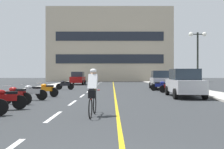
{
  "coord_description": "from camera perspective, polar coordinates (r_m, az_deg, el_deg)",
  "views": [
    {
      "loc": [
        0.05,
        -2.33,
        1.49
      ],
      "look_at": [
        0.07,
        14.3,
        1.46
      ],
      "focal_mm": 38.13,
      "sensor_mm": 36.0,
      "label": 1
    }
  ],
  "objects": [
    {
      "name": "ground_plane",
      "position": [
        23.38,
        -0.18,
        -3.56
      ],
      "size": [
        140.0,
        140.0,
        0.0
      ],
      "primitive_type": "plane",
      "color": "#2D3033"
    },
    {
      "name": "curb_left",
      "position": [
        27.35,
        -15.45,
        -2.91
      ],
      "size": [
        2.4,
        72.0,
        0.12
      ],
      "primitive_type": "cube",
      "color": "#B7B2A8",
      "rests_on": "ground"
    },
    {
      "name": "curb_right",
      "position": [
        27.32,
        15.13,
        -2.91
      ],
      "size": [
        2.4,
        72.0,
        0.12
      ],
      "primitive_type": "cube",
      "color": "#B7B2A8",
      "rests_on": "ground"
    },
    {
      "name": "lane_dash_1",
      "position": [
        8.71,
        -13.86,
        -9.74
      ],
      "size": [
        0.14,
        2.2,
        0.01
      ],
      "primitive_type": "cube",
      "color": "silver",
      "rests_on": "ground"
    },
    {
      "name": "lane_dash_2",
      "position": [
        12.59,
        -9.48,
        -6.69
      ],
      "size": [
        0.14,
        2.2,
        0.01
      ],
      "primitive_type": "cube",
      "color": "silver",
      "rests_on": "ground"
    },
    {
      "name": "lane_dash_3",
      "position": [
        16.53,
        -7.21,
        -5.07
      ],
      "size": [
        0.14,
        2.2,
        0.01
      ],
      "primitive_type": "cube",
      "color": "silver",
      "rests_on": "ground"
    },
    {
      "name": "lane_dash_4",
      "position": [
        20.49,
        -5.81,
        -4.07
      ],
      "size": [
        0.14,
        2.2,
        0.01
      ],
      "primitive_type": "cube",
      "color": "silver",
      "rests_on": "ground"
    },
    {
      "name": "lane_dash_5",
      "position": [
        24.46,
        -4.87,
        -3.39
      ],
      "size": [
        0.14,
        2.2,
        0.01
      ],
      "primitive_type": "cube",
      "color": "silver",
      "rests_on": "ground"
    },
    {
      "name": "lane_dash_6",
      "position": [
        28.44,
        -4.2,
        -2.9
      ],
      "size": [
        0.14,
        2.2,
        0.01
      ],
      "primitive_type": "cube",
      "color": "silver",
      "rests_on": "ground"
    },
    {
      "name": "lane_dash_7",
      "position": [
        32.43,
        -3.69,
        -2.54
      ],
      "size": [
        0.14,
        2.2,
        0.01
      ],
      "primitive_type": "cube",
      "color": "silver",
      "rests_on": "ground"
    },
    {
      "name": "lane_dash_8",
      "position": [
        36.42,
        -3.29,
        -2.25
      ],
      "size": [
        0.14,
        2.2,
        0.01
      ],
      "primitive_type": "cube",
      "color": "silver",
      "rests_on": "ground"
    },
    {
      "name": "lane_dash_9",
      "position": [
        40.41,
        -2.97,
        -2.02
      ],
      "size": [
        0.14,
        2.2,
        0.01
      ],
      "primitive_type": "cube",
      "color": "silver",
      "rests_on": "ground"
    },
    {
      "name": "lane_dash_10",
      "position": [
        44.4,
        -2.71,
        -1.83
      ],
      "size": [
        0.14,
        2.2,
        0.01
      ],
      "primitive_type": "cube",
      "color": "silver",
      "rests_on": "ground"
    },
    {
      "name": "lane_dash_11",
      "position": [
        48.4,
        -2.49,
        -1.67
      ],
      "size": [
        0.14,
        2.2,
        0.01
      ],
      "primitive_type": "cube",
      "color": "silver",
      "rests_on": "ground"
    },
    {
      "name": "centre_line_yellow",
      "position": [
        26.37,
        0.38,
        -3.14
      ],
      "size": [
        0.12,
        66.0,
        0.01
      ],
      "primitive_type": "cube",
      "color": "gold",
      "rests_on": "ground"
    },
    {
      "name": "office_building",
      "position": [
        51.53,
        -0.59,
        6.83
      ],
      "size": [
        25.6,
        7.81,
        15.08
      ],
      "color": "#BCAD93",
      "rests_on": "ground"
    },
    {
      "name": "street_lamp_mid",
      "position": [
        20.76,
        19.78,
        6.12
      ],
      "size": [
        1.46,
        0.36,
        4.82
      ],
      "color": "black",
      "rests_on": "curb_right"
    },
    {
      "name": "parked_car_near",
      "position": [
        16.12,
        16.86,
        -1.95
      ],
      "size": [
        2.11,
        4.29,
        1.82
      ],
      "color": "black",
      "rests_on": "ground"
    },
    {
      "name": "parked_car_mid",
      "position": [
        24.07,
        11.38,
        -1.28
      ],
      "size": [
        2.19,
        4.32,
        1.82
      ],
      "color": "black",
      "rests_on": "ground"
    },
    {
      "name": "parked_car_far",
      "position": [
        33.9,
        -8.25,
        -0.88
      ],
      "size": [
        1.95,
        4.21,
        1.82
      ],
      "color": "black",
      "rests_on": "ground"
    },
    {
      "name": "motorcycle_3",
      "position": [
        10.83,
        -24.32,
        -5.3
      ],
      "size": [
        1.64,
        0.79,
        0.92
      ],
      "color": "black",
      "rests_on": "ground"
    },
    {
      "name": "motorcycle_4",
      "position": [
        12.63,
        -22.06,
        -4.53
      ],
      "size": [
        1.66,
        0.73,
        0.92
      ],
      "color": "black",
      "rests_on": "ground"
    },
    {
      "name": "motorcycle_5",
      "position": [
        14.29,
        -18.7,
        -3.99
      ],
      "size": [
        1.7,
        0.6,
        0.92
      ],
      "color": "black",
      "rests_on": "ground"
    },
    {
      "name": "motorcycle_6",
      "position": [
        16.21,
        -15.54,
        -3.51
      ],
      "size": [
        1.66,
        0.72,
        0.92
      ],
      "color": "black",
      "rests_on": "ground"
    },
    {
      "name": "motorcycle_7",
      "position": [
        19.56,
        13.64,
        -2.89
      ],
      "size": [
        1.7,
        0.6,
        0.92
      ],
      "color": "black",
      "rests_on": "ground"
    },
    {
      "name": "motorcycle_8",
      "position": [
        21.48,
        11.43,
        -2.62
      ],
      "size": [
        1.69,
        0.62,
        0.92
      ],
      "color": "black",
      "rests_on": "ground"
    },
    {
      "name": "motorcycle_9",
      "position": [
        23.14,
        -11.31,
        -2.43
      ],
      "size": [
        1.7,
        0.6,
        0.92
      ],
      "color": "black",
      "rests_on": "ground"
    },
    {
      "name": "cyclist_rider",
      "position": [
        8.56,
        -4.72,
        -3.94
      ],
      "size": [
        0.42,
        1.77,
        1.71
      ],
      "color": "black",
      "rests_on": "ground"
    }
  ]
}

